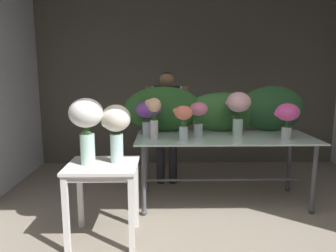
{
  "coord_description": "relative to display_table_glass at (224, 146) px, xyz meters",
  "views": [
    {
      "loc": [
        -0.47,
        -2.0,
        1.61
      ],
      "look_at": [
        -0.41,
        1.4,
        1.02
      ],
      "focal_mm": 34.06,
      "sensor_mm": 36.0,
      "label": 1
    }
  ],
  "objects": [
    {
      "name": "ground_plane",
      "position": [
        -0.28,
        0.03,
        -0.72
      ],
      "size": [
        7.79,
        7.79,
        0.0
      ],
      "primitive_type": "plane",
      "color": "gray"
    },
    {
      "name": "wall_back",
      "position": [
        -0.28,
        1.8,
        0.75
      ],
      "size": [
        5.25,
        0.12,
        2.93
      ],
      "primitive_type": "cube",
      "color": "#5B564C",
      "rests_on": "ground"
    },
    {
      "name": "display_table_glass",
      "position": [
        0.0,
        0.0,
        0.0
      ],
      "size": [
        2.11,
        0.91,
        0.84
      ],
      "color": "silver",
      "rests_on": "ground"
    },
    {
      "name": "side_table_white",
      "position": [
        -1.31,
        -0.86,
        -0.07
      ],
      "size": [
        0.65,
        0.58,
        0.75
      ],
      "color": "white",
      "rests_on": "ground"
    },
    {
      "name": "florist",
      "position": [
        -0.68,
        0.7,
        0.27
      ],
      "size": [
        0.6,
        0.24,
        1.6
      ],
      "color": "#232328",
      "rests_on": "ground"
    },
    {
      "name": "foliage_backdrop",
      "position": [
        -0.04,
        0.33,
        0.4
      ],
      "size": [
        2.33,
        0.27,
        0.58
      ],
      "color": "#2D6028",
      "rests_on": "display_table_glass"
    },
    {
      "name": "vase_blush_peonies",
      "position": [
        0.17,
        0.04,
        0.47
      ],
      "size": [
        0.3,
        0.29,
        0.53
      ],
      "color": "silver",
      "rests_on": "display_table_glass"
    },
    {
      "name": "vase_fuchsia_tulips",
      "position": [
        0.68,
        -0.18,
        0.39
      ],
      "size": [
        0.29,
        0.27,
        0.41
      ],
      "color": "silver",
      "rests_on": "display_table_glass"
    },
    {
      "name": "vase_violet_ranunculus",
      "position": [
        -0.92,
        0.15,
        0.38
      ],
      "size": [
        0.31,
        0.29,
        0.41
      ],
      "color": "silver",
      "rests_on": "display_table_glass"
    },
    {
      "name": "vase_coral_dahlias",
      "position": [
        -0.51,
        -0.23,
        0.38
      ],
      "size": [
        0.22,
        0.2,
        0.4
      ],
      "color": "silver",
      "rests_on": "display_table_glass"
    },
    {
      "name": "vase_rosy_roses",
      "position": [
        -0.32,
        -0.01,
        0.39
      ],
      "size": [
        0.22,
        0.22,
        0.41
      ],
      "color": "silver",
      "rests_on": "display_table_glass"
    },
    {
      "name": "vase_peach_stock",
      "position": [
        -0.85,
        -0.15,
        0.41
      ],
      "size": [
        0.18,
        0.16,
        0.47
      ],
      "color": "silver",
      "rests_on": "display_table_glass"
    },
    {
      "name": "vase_white_roses_tall",
      "position": [
        -1.44,
        -0.86,
        0.44
      ],
      "size": [
        0.31,
        0.31,
        0.62
      ],
      "color": "silver",
      "rests_on": "side_table_white"
    },
    {
      "name": "vase_cream_lisianthus_tall",
      "position": [
        -1.18,
        -0.8,
        0.39
      ],
      "size": [
        0.27,
        0.27,
        0.55
      ],
      "color": "silver",
      "rests_on": "side_table_white"
    }
  ]
}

